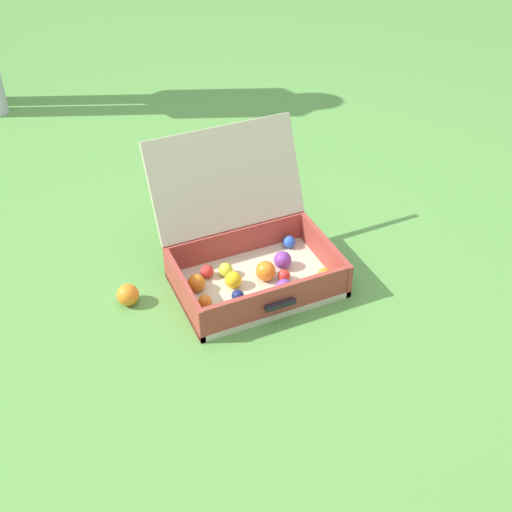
% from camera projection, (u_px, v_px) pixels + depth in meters
% --- Properties ---
extents(ground_plane, '(16.00, 16.00, 0.00)m').
position_uv_depth(ground_plane, '(244.00, 290.00, 2.38)').
color(ground_plane, '#569342').
extents(open_suitcase, '(0.56, 0.56, 0.48)m').
position_uv_depth(open_suitcase, '(249.00, 252.00, 2.38)').
color(open_suitcase, beige).
rests_on(open_suitcase, ground).
extents(stray_ball_on_grass, '(0.08, 0.08, 0.08)m').
position_uv_depth(stray_ball_on_grass, '(128.00, 295.00, 2.30)').
color(stray_ball_on_grass, orange).
rests_on(stray_ball_on_grass, ground).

